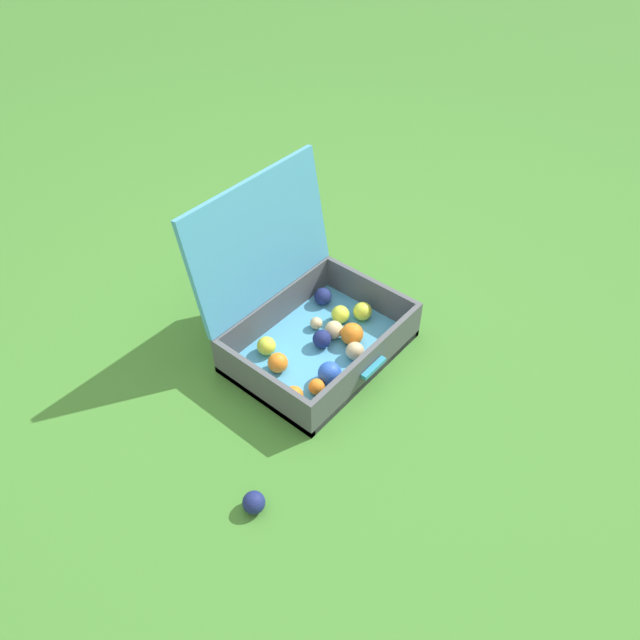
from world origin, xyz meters
name	(u,v)px	position (x,y,z in m)	size (l,w,h in m)	color
ground_plane	(296,354)	(0.00, 0.00, 0.00)	(16.00, 16.00, 0.00)	#3D7A2D
open_suitcase	(307,319)	(0.06, 0.00, 0.12)	(0.58, 0.53, 0.57)	#4799C6
stray_ball_on_grass	(254,502)	(-0.51, -0.30, 0.03)	(0.06, 0.06, 0.06)	navy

